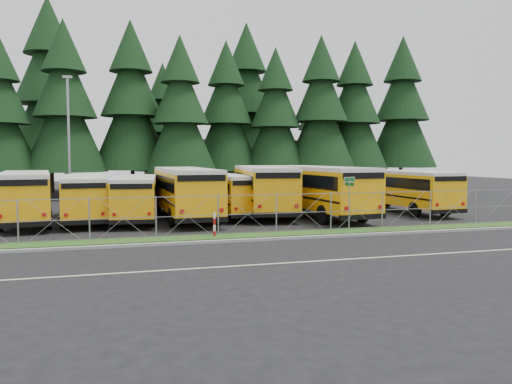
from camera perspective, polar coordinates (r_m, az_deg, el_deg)
ground at (r=26.67m, az=3.71°, el=-4.27°), size 120.00×120.00×0.00m
curb at (r=23.79m, az=6.22°, el=-5.15°), size 50.00×0.25×0.12m
grass_verge at (r=25.08m, az=5.01°, el=-4.74°), size 50.00×1.40×0.06m
road_lane_line at (r=19.42m, az=11.68°, el=-7.45°), size 50.00×0.12×0.01m
chainlink_fence at (r=25.61m, az=4.47°, el=-2.37°), size 44.00×0.10×2.00m
brick_building at (r=66.55m, az=-2.93°, el=3.28°), size 22.00×10.00×6.00m
bus_0 at (r=31.84m, az=-24.82°, el=-0.60°), size 4.07×11.58×2.97m
bus_1 at (r=31.57m, az=-19.12°, el=-0.71°), size 3.14×10.53×2.72m
bus_2 at (r=31.04m, az=-13.52°, el=-0.73°), size 3.31×10.36×2.67m
bus_3 at (r=31.19m, az=-8.16°, el=-0.19°), size 3.15×12.12×3.16m
bus_4 at (r=32.82m, az=-3.84°, el=-0.33°), size 3.77×10.60×2.72m
bus_5 at (r=33.46m, az=0.73°, el=0.18°), size 4.46×12.53×3.21m
bus_6 at (r=32.40m, az=6.76°, el=0.06°), size 3.92×12.57×3.24m
bus_east at (r=36.45m, az=16.27°, el=0.08°), size 3.01×11.13×2.89m
street_sign at (r=26.26m, az=10.62°, el=-0.00°), size 0.78×0.51×2.81m
striped_bollard at (r=24.02m, az=-4.78°, el=-3.75°), size 0.11×0.11×1.20m
light_standard at (r=41.89m, az=-20.60°, el=6.03°), size 0.70×0.35×10.14m
conifer_2 at (r=50.42m, az=-20.99°, el=8.86°), size 7.54×7.54×16.67m
conifer_3 at (r=52.12m, az=-14.03°, el=9.29°), size 7.91×7.91×17.49m
conifer_4 at (r=49.54m, az=-8.62°, el=8.57°), size 7.07×7.07×15.64m
conifer_5 at (r=54.29m, az=-3.42°, el=8.56°), size 7.38×7.38×16.32m
conifer_6 at (r=54.00m, az=2.23°, el=8.17°), size 7.02×7.02×15.53m
conifer_7 at (r=55.06m, az=7.41°, el=8.81°), size 7.67×7.67×16.97m
conifer_8 at (r=57.90m, az=11.16°, el=8.47°), size 7.61×7.61×16.84m
conifer_9 at (r=61.89m, az=16.33°, el=8.64°), size 8.15×8.15×18.02m
conifer_10 at (r=59.27m, az=-22.51°, el=10.22°), size 9.56×9.56×21.13m
conifer_11 at (r=60.00m, az=-10.55°, el=7.36°), size 6.71×6.71×14.85m
conifer_12 at (r=61.01m, az=-1.10°, el=9.77°), size 9.01×9.01×19.93m
conifer_13 at (r=63.80m, az=7.34°, el=7.74°), size 7.26×7.26×16.06m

